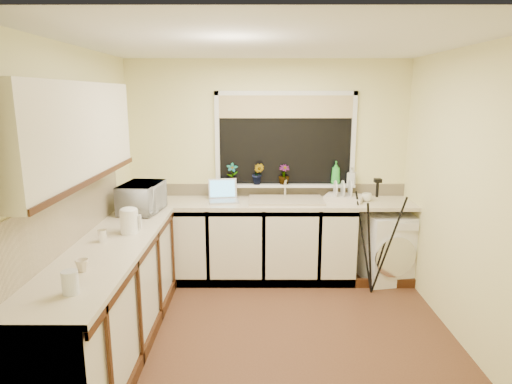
# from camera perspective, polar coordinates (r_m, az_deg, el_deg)

# --- Properties ---
(floor) EXTENTS (3.20, 3.20, 0.00)m
(floor) POSITION_cam_1_polar(r_m,az_deg,el_deg) (4.14, 1.90, -17.46)
(floor) COLOR brown
(floor) RESTS_ON ground
(ceiling) EXTENTS (3.20, 3.20, 0.00)m
(ceiling) POSITION_cam_1_polar(r_m,az_deg,el_deg) (3.61, 2.19, 18.59)
(ceiling) COLOR white
(ceiling) RESTS_ON ground
(wall_back) EXTENTS (3.20, 0.00, 3.20)m
(wall_back) POSITION_cam_1_polar(r_m,az_deg,el_deg) (5.16, 1.49, 3.10)
(wall_back) COLOR #F1EAA1
(wall_back) RESTS_ON ground
(wall_front) EXTENTS (3.20, 0.00, 3.20)m
(wall_front) POSITION_cam_1_polar(r_m,az_deg,el_deg) (2.25, 3.30, -9.47)
(wall_front) COLOR #F1EAA1
(wall_front) RESTS_ON ground
(wall_left) EXTENTS (0.00, 3.00, 3.00)m
(wall_left) POSITION_cam_1_polar(r_m,az_deg,el_deg) (3.97, -21.74, -0.65)
(wall_left) COLOR #F1EAA1
(wall_left) RESTS_ON ground
(wall_right) EXTENTS (0.00, 3.00, 3.00)m
(wall_right) POSITION_cam_1_polar(r_m,az_deg,el_deg) (4.07, 25.20, -0.66)
(wall_right) COLOR #F1EAA1
(wall_right) RESTS_ON ground
(base_cabinet_back) EXTENTS (2.55, 0.60, 0.86)m
(base_cabinet_back) POSITION_cam_1_polar(r_m,az_deg,el_deg) (5.06, -2.19, -6.38)
(base_cabinet_back) COLOR silver
(base_cabinet_back) RESTS_ON floor
(base_cabinet_left) EXTENTS (0.54, 2.40, 0.86)m
(base_cabinet_left) POSITION_cam_1_polar(r_m,az_deg,el_deg) (3.85, -18.18, -13.30)
(base_cabinet_left) COLOR silver
(base_cabinet_left) RESTS_ON floor
(worktop_back) EXTENTS (3.20, 0.60, 0.04)m
(worktop_back) POSITION_cam_1_polar(r_m,az_deg,el_deg) (4.93, 1.55, -1.43)
(worktop_back) COLOR beige
(worktop_back) RESTS_ON base_cabinet_back
(worktop_left) EXTENTS (0.60, 2.40, 0.04)m
(worktop_left) POSITION_cam_1_polar(r_m,az_deg,el_deg) (3.69, -18.65, -6.97)
(worktop_left) COLOR beige
(worktop_left) RESTS_ON base_cabinet_left
(upper_cabinet) EXTENTS (0.28, 1.90, 0.70)m
(upper_cabinet) POSITION_cam_1_polar(r_m,az_deg,el_deg) (3.41, -22.77, 7.06)
(upper_cabinet) COLOR silver
(upper_cabinet) RESTS_ON wall_left
(splashback_left) EXTENTS (0.02, 2.40, 0.45)m
(splashback_left) POSITION_cam_1_polar(r_m,az_deg,el_deg) (3.72, -23.13, -3.20)
(splashback_left) COLOR beige
(splashback_left) RESTS_ON wall_left
(splashback_back) EXTENTS (3.20, 0.02, 0.14)m
(splashback_back) POSITION_cam_1_polar(r_m,az_deg,el_deg) (5.19, 1.48, 0.30)
(splashback_back) COLOR beige
(splashback_back) RESTS_ON wall_back
(window_glass) EXTENTS (1.50, 0.02, 1.00)m
(window_glass) POSITION_cam_1_polar(r_m,az_deg,el_deg) (5.11, 3.77, 6.66)
(window_glass) COLOR black
(window_glass) RESTS_ON wall_back
(window_blind) EXTENTS (1.50, 0.02, 0.25)m
(window_blind) POSITION_cam_1_polar(r_m,az_deg,el_deg) (5.06, 3.85, 10.87)
(window_blind) COLOR tan
(window_blind) RESTS_ON wall_back
(windowsill) EXTENTS (1.60, 0.14, 0.03)m
(windowsill) POSITION_cam_1_polar(r_m,az_deg,el_deg) (5.13, 3.73, 0.87)
(windowsill) COLOR white
(windowsill) RESTS_ON wall_back
(sink) EXTENTS (0.82, 0.46, 0.03)m
(sink) POSITION_cam_1_polar(r_m,az_deg,el_deg) (4.93, 3.87, -1.06)
(sink) COLOR tan
(sink) RESTS_ON worktop_back
(faucet) EXTENTS (0.03, 0.03, 0.24)m
(faucet) POSITION_cam_1_polar(r_m,az_deg,el_deg) (5.08, 3.76, 0.59)
(faucet) COLOR silver
(faucet) RESTS_ON worktop_back
(washing_machine) EXTENTS (0.63, 0.61, 0.77)m
(washing_machine) POSITION_cam_1_polar(r_m,az_deg,el_deg) (5.25, 16.60, -6.74)
(washing_machine) COLOR white
(washing_machine) RESTS_ON floor
(laptop) EXTENTS (0.36, 0.35, 0.23)m
(laptop) POSITION_cam_1_polar(r_m,az_deg,el_deg) (4.96, -4.23, -0.41)
(laptop) COLOR #A8A7B0
(laptop) RESTS_ON worktop_back
(kettle) EXTENTS (0.15, 0.15, 0.20)m
(kettle) POSITION_cam_1_polar(r_m,az_deg,el_deg) (3.94, -15.98, -3.68)
(kettle) COLOR white
(kettle) RESTS_ON worktop_left
(dish_rack) EXTENTS (0.49, 0.44, 0.06)m
(dish_rack) POSITION_cam_1_polar(r_m,az_deg,el_deg) (5.05, 11.26, -0.75)
(dish_rack) COLOR beige
(dish_rack) RESTS_ON worktop_back
(tripod) EXTENTS (0.62, 0.62, 1.23)m
(tripod) POSITION_cam_1_polar(r_m,az_deg,el_deg) (4.77, 14.97, -5.61)
(tripod) COLOR black
(tripod) RESTS_ON floor
(glass_jug) EXTENTS (0.10, 0.10, 0.14)m
(glass_jug) POSITION_cam_1_polar(r_m,az_deg,el_deg) (2.91, -22.77, -10.67)
(glass_jug) COLOR silver
(glass_jug) RESTS_ON worktop_left
(steel_jar) EXTENTS (0.07, 0.07, 0.10)m
(steel_jar) POSITION_cam_1_polar(r_m,az_deg,el_deg) (3.80, -19.12, -5.34)
(steel_jar) COLOR white
(steel_jar) RESTS_ON worktop_left
(microwave) EXTENTS (0.41, 0.56, 0.29)m
(microwave) POSITION_cam_1_polar(r_m,az_deg,el_deg) (4.61, -14.44, -0.70)
(microwave) COLOR silver
(microwave) RESTS_ON worktop_left
(plant_a) EXTENTS (0.14, 0.10, 0.25)m
(plant_a) POSITION_cam_1_polar(r_m,az_deg,el_deg) (5.08, -3.07, 2.36)
(plant_a) COLOR #999999
(plant_a) RESTS_ON windowsill
(plant_b) EXTENTS (0.16, 0.15, 0.25)m
(plant_b) POSITION_cam_1_polar(r_m,az_deg,el_deg) (5.07, 0.25, 2.35)
(plant_b) COLOR #999999
(plant_b) RESTS_ON windowsill
(plant_c) EXTENTS (0.14, 0.14, 0.22)m
(plant_c) POSITION_cam_1_polar(r_m,az_deg,el_deg) (5.10, 3.62, 2.25)
(plant_c) COLOR #999999
(plant_c) RESTS_ON windowsill
(soap_bottle_green) EXTENTS (0.11, 0.11, 0.27)m
(soap_bottle_green) POSITION_cam_1_polar(r_m,az_deg,el_deg) (5.17, 10.21, 2.46)
(soap_bottle_green) COLOR green
(soap_bottle_green) RESTS_ON windowsill
(soap_bottle_clear) EXTENTS (0.12, 0.12, 0.20)m
(soap_bottle_clear) POSITION_cam_1_polar(r_m,az_deg,el_deg) (5.21, 12.19, 2.07)
(soap_bottle_clear) COLOR #999999
(soap_bottle_clear) RESTS_ON windowsill
(cup_back) EXTENTS (0.12, 0.12, 0.09)m
(cup_back) POSITION_cam_1_polar(r_m,az_deg,el_deg) (5.07, 14.02, -0.66)
(cup_back) COLOR white
(cup_back) RESTS_ON worktop_back
(cup_left) EXTENTS (0.12, 0.12, 0.08)m
(cup_left) POSITION_cam_1_polar(r_m,az_deg,el_deg) (3.23, -21.43, -8.77)
(cup_left) COLOR beige
(cup_left) RESTS_ON worktop_left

